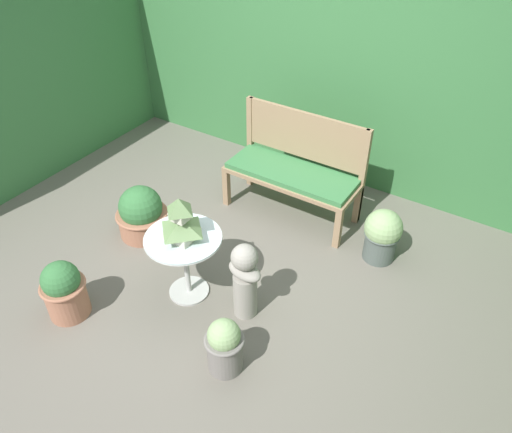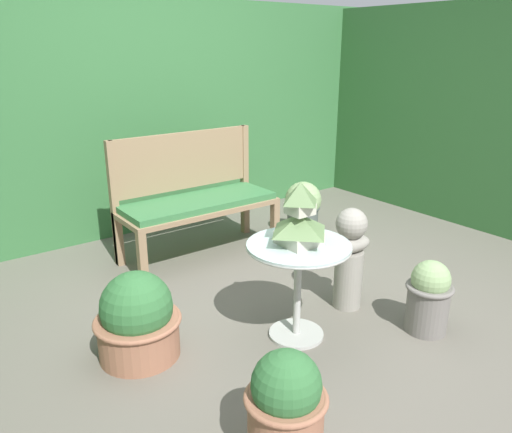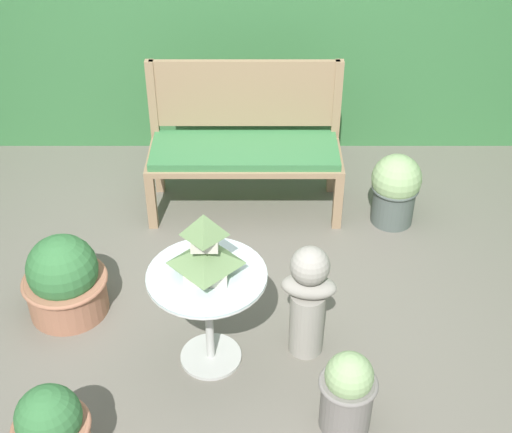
% 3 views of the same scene
% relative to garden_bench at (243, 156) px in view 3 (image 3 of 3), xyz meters
% --- Properties ---
extents(ground, '(30.00, 30.00, 0.00)m').
position_rel_garden_bench_xyz_m(ground, '(-0.07, -1.05, -0.42)').
color(ground, '#666056').
extents(garden_bench, '(1.30, 0.50, 0.49)m').
position_rel_garden_bench_xyz_m(garden_bench, '(0.00, 0.00, 0.00)').
color(garden_bench, '#937556').
rests_on(garden_bench, ground).
extents(bench_backrest, '(1.30, 0.06, 1.00)m').
position_rel_garden_bench_xyz_m(bench_backrest, '(0.00, 0.23, 0.28)').
color(bench_backrest, '#937556').
rests_on(bench_backrest, ground).
extents(patio_table, '(0.61, 0.61, 0.60)m').
position_rel_garden_bench_xyz_m(patio_table, '(-0.17, -1.41, 0.05)').
color(patio_table, '#B7B7B2').
rests_on(patio_table, ground).
extents(pagoda_birdhouse, '(0.28, 0.28, 0.37)m').
position_rel_garden_bench_xyz_m(pagoda_birdhouse, '(-0.17, -1.41, 0.33)').
color(pagoda_birdhouse, beige).
rests_on(pagoda_birdhouse, patio_table).
extents(garden_bust, '(0.31, 0.21, 0.69)m').
position_rel_garden_bench_xyz_m(garden_bust, '(0.35, -1.34, -0.05)').
color(garden_bust, gray).
rests_on(garden_bust, ground).
extents(potted_plant_hedge_corner, '(0.33, 0.33, 0.51)m').
position_rel_garden_bench_xyz_m(potted_plant_hedge_corner, '(1.00, -0.15, -0.16)').
color(potted_plant_hedge_corner, '#4C5651').
rests_on(potted_plant_hedge_corner, ground).
extents(potted_plant_bench_left, '(0.29, 0.29, 0.46)m').
position_rel_garden_bench_xyz_m(potted_plant_bench_left, '(0.51, -1.84, -0.19)').
color(potted_plant_bench_left, slate).
rests_on(potted_plant_bench_left, ground).
extents(potted_plant_path_edge, '(0.49, 0.49, 0.51)m').
position_rel_garden_bench_xyz_m(potted_plant_path_edge, '(-1.02, -1.03, -0.20)').
color(potted_plant_path_edge, '#9E664C').
rests_on(potted_plant_path_edge, ground).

